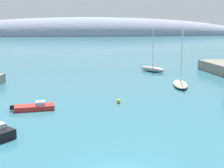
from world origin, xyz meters
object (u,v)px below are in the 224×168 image
sailboat_grey_near_shore (152,69)px  motorboat_red_foreground (35,107)px  sailboat_sand_mid_mooring (180,84)px  mooring_buoy_yellow (118,101)px

sailboat_grey_near_shore → motorboat_red_foreground: 31.38m
sailboat_sand_mid_mooring → motorboat_red_foreground: bearing=129.8°
sailboat_grey_near_shore → sailboat_sand_mid_mooring: (0.29, -14.49, -0.15)m
sailboat_sand_mid_mooring → mooring_buoy_yellow: 13.55m
motorboat_red_foreground → mooring_buoy_yellow: size_ratio=9.25×
sailboat_sand_mid_mooring → mooring_buoy_yellow: size_ratio=16.45×
sailboat_sand_mid_mooring → mooring_buoy_yellow: sailboat_sand_mid_mooring is taller
motorboat_red_foreground → mooring_buoy_yellow: (9.59, 1.44, -0.05)m
motorboat_red_foreground → sailboat_grey_near_shore: bearing=44.6°
motorboat_red_foreground → mooring_buoy_yellow: bearing=3.1°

